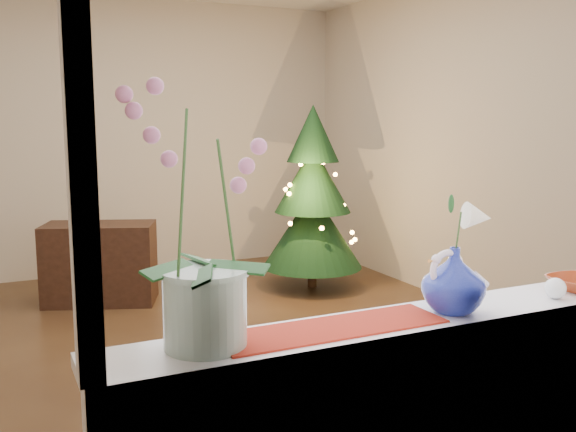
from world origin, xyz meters
name	(u,v)px	position (x,y,z in m)	size (l,w,h in m)	color
ground	(207,349)	(0.00, 0.00, 0.00)	(5.00, 5.00, 0.00)	#372316
wall_back	(125,137)	(0.00, 2.50, 1.35)	(4.50, 0.10, 2.70)	beige
wall_front	(470,182)	(0.00, -2.50, 1.35)	(4.50, 0.10, 2.70)	beige
wall_right	(477,142)	(2.25, 0.00, 1.35)	(0.10, 5.00, 2.70)	beige
windowsill	(437,318)	(0.00, -2.37, 0.90)	(2.20, 0.26, 0.04)	white
window_frame	(469,59)	(0.00, -2.47, 1.70)	(2.22, 0.06, 1.60)	white
runner	(333,328)	(-0.38, -2.37, 0.92)	(0.70, 0.20, 0.01)	maroon
orchid_pot	(203,217)	(-0.76, -2.35, 1.28)	(0.24, 0.24, 0.71)	white
swan	(458,282)	(0.07, -2.39, 1.02)	(0.23, 0.10, 0.19)	white
blue_vase	(454,275)	(0.05, -2.39, 1.04)	(0.23, 0.23, 0.24)	navy
lily	(457,209)	(0.05, -2.39, 1.25)	(0.13, 0.08, 0.18)	white
paperweight	(555,288)	(0.47, -2.42, 0.96)	(0.07, 0.07, 0.07)	white
xmas_tree	(313,197)	(1.38, 1.13, 0.83)	(0.90, 0.90, 1.65)	black
side_table	(100,263)	(-0.45, 1.45, 0.33)	(0.89, 0.45, 0.67)	black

